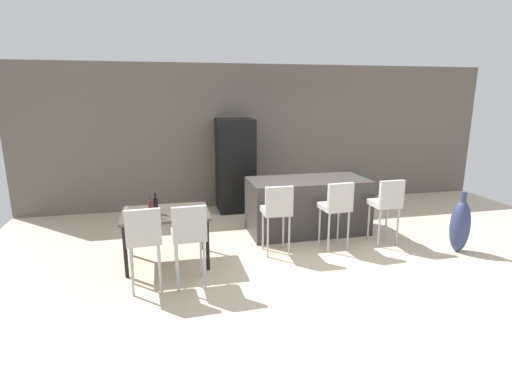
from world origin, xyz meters
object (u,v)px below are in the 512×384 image
(wine_glass_left, at_px, (127,209))
(floor_vase, at_px, (460,226))
(bar_chair_left, at_px, (277,209))
(bar_chair_right, at_px, (387,201))
(potted_plant, at_px, (361,186))
(wine_bottle_middle, at_px, (151,208))
(dining_chair_far, at_px, (189,232))
(bar_chair_middle, at_px, (337,205))
(refrigerator, at_px, (235,165))
(wine_bottle_near, at_px, (156,206))
(dining_table, at_px, (166,217))
(dining_chair_near, at_px, (144,236))
(kitchen_island, at_px, (307,206))

(wine_glass_left, bearing_deg, floor_vase, -5.00)
(bar_chair_left, relative_size, floor_vase, 1.14)
(bar_chair_right, bearing_deg, potted_plant, 70.94)
(bar_chair_left, xyz_separation_m, wine_bottle_middle, (-1.76, -0.12, 0.15))
(dining_chair_far, bearing_deg, bar_chair_left, 29.34)
(bar_chair_middle, relative_size, wine_bottle_middle, 3.54)
(refrigerator, bearing_deg, floor_vase, -45.90)
(bar_chair_left, distance_m, dining_chair_far, 1.50)
(refrigerator, bearing_deg, bar_chair_right, -51.50)
(wine_bottle_near, bearing_deg, bar_chair_middle, -0.21)
(dining_table, bearing_deg, wine_bottle_near, -160.48)
(wine_bottle_near, bearing_deg, potted_plant, 29.31)
(bar_chair_right, relative_size, dining_chair_near, 1.00)
(wine_bottle_middle, distance_m, floor_vase, 4.48)
(wine_bottle_middle, bearing_deg, bar_chair_left, 3.98)
(wine_bottle_middle, relative_size, floor_vase, 0.32)
(wine_bottle_near, bearing_deg, wine_bottle_middle, -114.75)
(dining_chair_far, bearing_deg, wine_glass_left, 139.72)
(kitchen_island, height_order, floor_vase, floor_vase)
(potted_plant, bearing_deg, dining_chair_near, -144.54)
(bar_chair_right, relative_size, refrigerator, 0.57)
(dining_table, distance_m, wine_bottle_near, 0.23)
(dining_chair_near, bearing_deg, wine_glass_left, 109.46)
(kitchen_island, relative_size, bar_chair_left, 1.89)
(bar_chair_right, bearing_deg, dining_table, 179.09)
(bar_chair_left, relative_size, dining_table, 0.90)
(dining_chair_near, distance_m, wine_glass_left, 0.69)
(wine_glass_left, distance_m, potted_plant, 5.32)
(dining_table, relative_size, floor_vase, 1.27)
(bar_chair_middle, xyz_separation_m, floor_vase, (1.76, -0.52, -0.30))
(dining_chair_far, bearing_deg, wine_bottle_near, 117.38)
(bar_chair_right, bearing_deg, wine_bottle_near, 179.84)
(kitchen_island, xyz_separation_m, dining_chair_near, (-2.62, -1.59, 0.24))
(potted_plant, bearing_deg, bar_chair_middle, -124.63)
(wine_bottle_middle, xyz_separation_m, refrigerator, (1.59, 2.55, 0.07))
(bar_chair_right, bearing_deg, wine_glass_left, -178.47)
(dining_table, relative_size, wine_glass_left, 6.72)
(bar_chair_right, height_order, wine_bottle_near, bar_chair_right)
(wine_bottle_near, height_order, potted_plant, wine_bottle_near)
(wine_bottle_near, height_order, wine_glass_left, wine_bottle_near)
(dining_table, relative_size, wine_bottle_middle, 3.94)
(bar_chair_right, height_order, dining_chair_far, same)
(wine_glass_left, distance_m, refrigerator, 3.16)
(kitchen_island, xyz_separation_m, bar_chair_middle, (0.14, -0.85, 0.24))
(dining_chair_far, xyz_separation_m, refrigerator, (1.14, 3.17, 0.22))
(floor_vase, bearing_deg, wine_bottle_near, 173.14)
(dining_chair_near, relative_size, dining_chair_far, 1.00)
(dining_chair_near, height_order, refrigerator, refrigerator)
(floor_vase, bearing_deg, refrigerator, 134.10)
(wine_glass_left, relative_size, floor_vase, 0.19)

